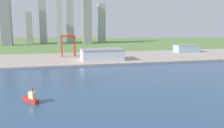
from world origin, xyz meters
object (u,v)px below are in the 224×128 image
Objects in this scene: warehouse_main at (102,54)px; warehouse_annex at (186,48)px; tugboat_small at (31,98)px; port_crane_red at (68,40)px.

warehouse_main is 1.38× the size of warehouse_annex.
port_crane_red reaches higher than tugboat_small.
port_crane_red reaches higher than warehouse_main.
warehouse_main is at bearing 64.19° from tugboat_small.
tugboat_small is at bearing -137.64° from warehouse_annex.
tugboat_small is 0.24× the size of warehouse_main.
port_crane_red is at bearing -177.27° from warehouse_annex.
port_crane_red is 225.15m from warehouse_annex.
port_crane_red is (39.70, 229.73, 26.45)m from tugboat_small.
warehouse_main is at bearing -48.20° from port_crane_red.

